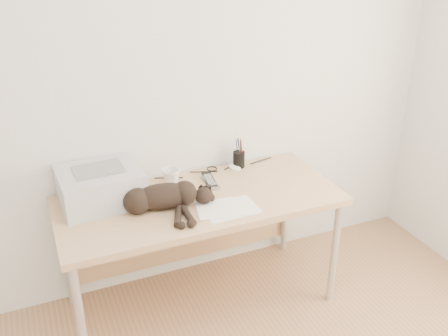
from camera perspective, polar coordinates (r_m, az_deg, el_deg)
name	(u,v)px	position (r m, az deg, el deg)	size (l,w,h in m)	color
wall_back	(176,85)	(2.93, -5.56, 9.42)	(3.50, 3.50, 0.00)	silver
desk	(195,211)	(2.97, -3.36, -4.90)	(1.60, 0.70, 0.74)	tan
printer	(100,186)	(2.83, -13.95, -1.98)	(0.45, 0.39, 0.21)	#BCBCC2
papers	(227,208)	(2.72, 0.35, -4.63)	(0.34, 0.26, 0.01)	white
cat	(159,198)	(2.71, -7.39, -3.47)	(0.66, 0.36, 0.15)	black
mug	(171,177)	(2.96, -6.06, -1.07)	(0.11, 0.11, 0.10)	white
pen_cup	(239,159)	(3.17, 1.71, 1.02)	(0.07, 0.07, 0.19)	black
remote_grey	(210,182)	(2.98, -1.60, -1.64)	(0.05, 0.18, 0.02)	gray
remote_black	(209,181)	(2.99, -1.67, -1.46)	(0.06, 0.20, 0.02)	black
mouse	(234,165)	(3.17, 1.20, 0.30)	(0.07, 0.11, 0.04)	white
cable_tangle	(182,174)	(3.09, -4.84, -0.72)	(1.36, 0.07, 0.01)	black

